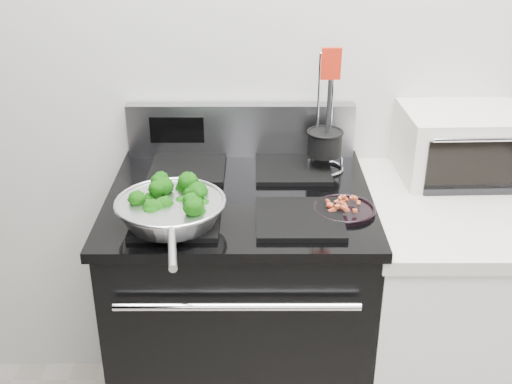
{
  "coord_description": "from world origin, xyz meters",
  "views": [
    {
      "loc": [
        -0.25,
        -0.32,
        1.8
      ],
      "look_at": [
        -0.25,
        1.36,
        0.98
      ],
      "focal_mm": 45.0,
      "sensor_mm": 36.0,
      "label": 1
    }
  ],
  "objects_px": {
    "utensil_holder": "(324,150)",
    "toaster_oven": "(462,144)",
    "skillet": "(171,210)",
    "gas_range": "(241,318)",
    "bacon_plate": "(344,206)"
  },
  "relations": [
    {
      "from": "utensil_holder",
      "to": "bacon_plate",
      "type": "bearing_deg",
      "value": -87.14
    },
    {
      "from": "gas_range",
      "to": "skillet",
      "type": "bearing_deg",
      "value": -131.54
    },
    {
      "from": "utensil_holder",
      "to": "toaster_oven",
      "type": "distance_m",
      "value": 0.45
    },
    {
      "from": "bacon_plate",
      "to": "toaster_oven",
      "type": "bearing_deg",
      "value": 36.91
    },
    {
      "from": "skillet",
      "to": "bacon_plate",
      "type": "relative_size",
      "value": 2.69
    },
    {
      "from": "gas_range",
      "to": "utensil_holder",
      "type": "xyz_separation_m",
      "value": [
        0.27,
        0.17,
        0.53
      ]
    },
    {
      "from": "skillet",
      "to": "toaster_oven",
      "type": "bearing_deg",
      "value": 16.06
    },
    {
      "from": "skillet",
      "to": "utensil_holder",
      "type": "relative_size",
      "value": 1.18
    },
    {
      "from": "gas_range",
      "to": "utensil_holder",
      "type": "distance_m",
      "value": 0.62
    },
    {
      "from": "toaster_oven",
      "to": "skillet",
      "type": "bearing_deg",
      "value": -158.17
    },
    {
      "from": "gas_range",
      "to": "skillet",
      "type": "relative_size",
      "value": 2.38
    },
    {
      "from": "gas_range",
      "to": "bacon_plate",
      "type": "bearing_deg",
      "value": -21.85
    },
    {
      "from": "gas_range",
      "to": "utensil_holder",
      "type": "relative_size",
      "value": 2.81
    },
    {
      "from": "bacon_plate",
      "to": "toaster_oven",
      "type": "xyz_separation_m",
      "value": [
        0.42,
        0.31,
        0.06
      ]
    },
    {
      "from": "utensil_holder",
      "to": "skillet",
      "type": "bearing_deg",
      "value": -143.36
    }
  ]
}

